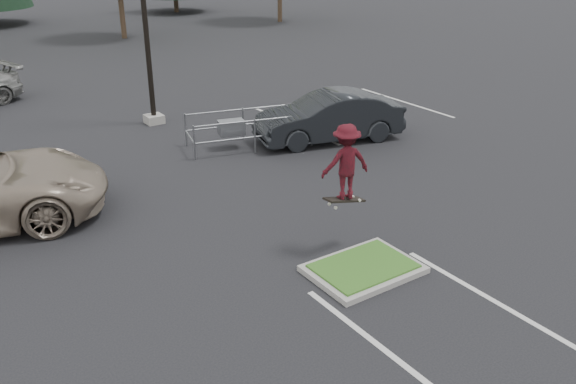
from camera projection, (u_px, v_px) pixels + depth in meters
ground at (363, 272)px, 12.46m from camera, size 120.00×120.00×0.00m
grass_median at (363, 268)px, 12.43m from camera, size 2.20×1.60×0.16m
stall_lines at (178, 189)px, 16.33m from camera, size 22.62×17.60×0.01m
cart_corral at (235, 127)px, 19.13m from camera, size 4.04×2.26×1.09m
skateboarder at (346, 162)px, 12.54m from camera, size 1.15×0.82×1.82m
car_r_charc at (329, 117)px, 19.76m from camera, size 5.05×2.82×1.58m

